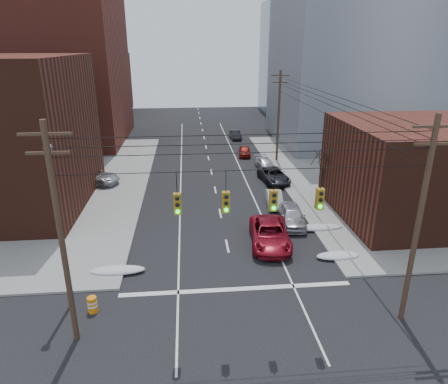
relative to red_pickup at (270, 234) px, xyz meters
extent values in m
plane|color=black|center=(-3.13, -12.00, -0.83)|extent=(160.00, 160.00, 0.00)
cube|color=maroon|center=(-27.13, 36.00, 14.17)|extent=(24.00, 20.00, 30.00)
cube|color=#451F14|center=(-29.13, 62.00, 5.17)|extent=(22.00, 18.00, 12.00)
cube|color=gray|center=(18.87, 32.00, 11.67)|extent=(22.00, 20.00, 25.00)
cube|color=gray|center=(20.87, 58.00, 10.17)|extent=(20.00, 18.00, 22.00)
cube|color=#451F14|center=(14.87, 4.00, 3.17)|extent=(16.00, 12.00, 8.00)
cylinder|color=#473323|center=(-11.63, -9.00, 4.67)|extent=(0.28, 0.28, 11.00)
cube|color=#473323|center=(-11.63, -9.00, 9.57)|extent=(2.20, 0.12, 0.12)
cube|color=#473323|center=(-11.63, -9.00, 8.77)|extent=(1.80, 0.12, 0.12)
cylinder|color=#473323|center=(5.37, -9.00, 4.67)|extent=(0.28, 0.28, 11.00)
cube|color=#473323|center=(5.37, -9.00, 9.57)|extent=(2.20, 0.12, 0.12)
cube|color=#473323|center=(5.37, -9.00, 8.77)|extent=(1.80, 0.12, 0.12)
cylinder|color=#473323|center=(5.37, 22.00, 4.67)|extent=(0.28, 0.28, 11.00)
cube|color=#473323|center=(5.37, 22.00, 9.57)|extent=(2.20, 0.12, 0.12)
cube|color=#473323|center=(5.37, 22.00, 8.77)|extent=(1.80, 0.12, 0.12)
cylinder|color=black|center=(-3.13, -9.00, 7.77)|extent=(17.00, 0.04, 0.04)
cylinder|color=black|center=(-6.33, -9.00, 7.27)|extent=(0.03, 0.03, 1.00)
cube|color=olive|center=(-6.33, -9.00, 6.27)|extent=(0.35, 0.30, 1.00)
sphere|color=black|center=(-6.33, -9.17, 6.59)|extent=(0.20, 0.20, 0.20)
sphere|color=black|center=(-6.33, -9.17, 6.27)|extent=(0.20, 0.20, 0.20)
sphere|color=#0CE526|center=(-6.33, -9.17, 5.95)|extent=(0.20, 0.20, 0.20)
cylinder|color=black|center=(-4.13, -9.00, 7.27)|extent=(0.03, 0.03, 1.00)
cube|color=olive|center=(-4.13, -9.00, 6.27)|extent=(0.35, 0.30, 1.00)
sphere|color=black|center=(-4.13, -9.17, 6.59)|extent=(0.20, 0.20, 0.20)
sphere|color=black|center=(-4.13, -9.17, 6.27)|extent=(0.20, 0.20, 0.20)
sphere|color=#0CE526|center=(-4.13, -9.17, 5.95)|extent=(0.20, 0.20, 0.20)
cylinder|color=black|center=(-1.93, -9.00, 7.27)|extent=(0.03, 0.03, 1.00)
cube|color=olive|center=(-1.93, -9.00, 6.27)|extent=(0.35, 0.30, 1.00)
sphere|color=black|center=(-1.93, -9.17, 6.59)|extent=(0.20, 0.20, 0.20)
sphere|color=black|center=(-1.93, -9.17, 6.27)|extent=(0.20, 0.20, 0.20)
sphere|color=#0CE526|center=(-1.93, -9.17, 5.95)|extent=(0.20, 0.20, 0.20)
cylinder|color=black|center=(0.27, -9.00, 7.27)|extent=(0.03, 0.03, 1.00)
cube|color=olive|center=(0.27, -9.00, 6.27)|extent=(0.35, 0.30, 1.00)
sphere|color=black|center=(0.27, -9.17, 6.59)|extent=(0.20, 0.20, 0.20)
sphere|color=black|center=(0.27, -9.17, 6.27)|extent=(0.20, 0.20, 0.20)
sphere|color=#0CE526|center=(0.27, -9.17, 5.95)|extent=(0.20, 0.20, 0.20)
cylinder|color=gray|center=(-12.63, -6.00, 3.67)|extent=(0.18, 0.18, 9.00)
sphere|color=gray|center=(-12.63, -6.00, 8.27)|extent=(0.44, 0.44, 0.44)
cylinder|color=black|center=(6.47, 8.00, 0.92)|extent=(0.20, 0.20, 3.50)
cylinder|color=black|center=(6.85, 8.12, 3.25)|extent=(0.27, 0.82, 1.19)
cylinder|color=black|center=(6.69, 8.58, 3.33)|extent=(1.17, 0.54, 1.38)
cylinder|color=black|center=(6.04, 8.74, 3.36)|extent=(1.44, 1.00, 1.48)
cylinder|color=black|center=(6.07, 8.06, 3.25)|extent=(0.17, 0.84, 1.19)
cylinder|color=black|center=(6.02, 7.59, 3.33)|extent=(0.82, 0.99, 1.40)
cylinder|color=black|center=(6.53, 7.15, 3.36)|extent=(1.74, 0.21, 1.43)
cylinder|color=black|center=(6.80, 7.78, 3.25)|extent=(0.48, 0.73, 1.20)
ellipsoid|color=silver|center=(-10.53, -3.00, -0.62)|extent=(3.50, 1.08, 0.42)
ellipsoid|color=silver|center=(4.27, -2.50, -0.62)|extent=(3.00, 1.08, 0.42)
ellipsoid|color=silver|center=(4.27, 2.00, -0.62)|extent=(4.00, 1.08, 0.42)
imported|color=maroon|center=(0.00, 0.00, 0.00)|extent=(3.32, 6.20, 1.66)
imported|color=#AAAAAF|center=(2.49, 3.20, -0.04)|extent=(2.30, 4.81, 1.59)
imported|color=silver|center=(1.93, 7.36, -0.20)|extent=(1.71, 3.94, 1.26)
imported|color=black|center=(3.27, 13.87, -0.10)|extent=(3.02, 5.48, 1.45)
imported|color=#BBBBC1|center=(3.27, 18.65, -0.20)|extent=(2.22, 4.49, 1.26)
imported|color=maroon|center=(1.67, 24.68, -0.19)|extent=(1.94, 3.91, 1.28)
imported|color=black|center=(1.67, 34.78, -0.16)|extent=(1.61, 4.09, 1.33)
imported|color=white|center=(-17.82, 7.05, 0.07)|extent=(4.79, 3.19, 1.49)
imported|color=#ABABB0|center=(-15.63, 14.67, 0.08)|extent=(5.98, 4.23, 1.52)
imported|color=black|center=(-19.62, 7.07, 0.06)|extent=(5.48, 3.76, 1.47)
imported|color=#A7A7AC|center=(-22.32, 18.17, 0.10)|extent=(4.81, 2.64, 1.55)
cylinder|color=orange|center=(-11.27, -6.89, -0.36)|extent=(0.53, 0.53, 0.93)
cylinder|color=white|center=(-11.27, -6.89, -0.18)|extent=(0.54, 0.54, 0.11)
cylinder|color=white|center=(-11.27, -6.89, -0.41)|extent=(0.54, 0.54, 0.11)
camera|label=1|loc=(-5.80, -25.82, 13.05)|focal=32.00mm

